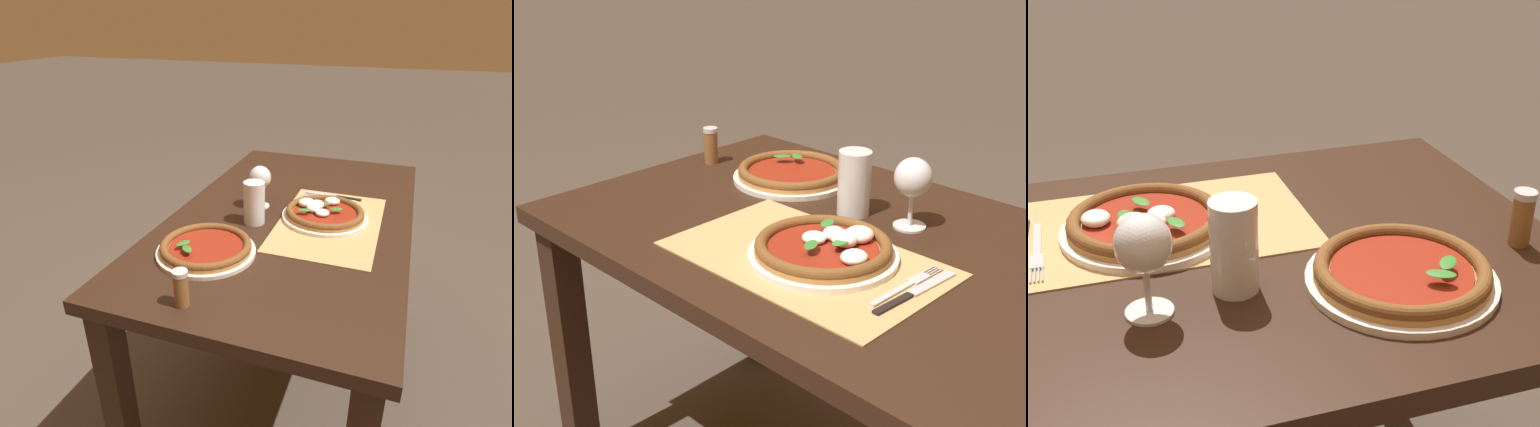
% 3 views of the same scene
% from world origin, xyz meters
% --- Properties ---
extents(dining_table, '(1.37, 0.80, 0.74)m').
position_xyz_m(dining_table, '(0.00, 0.00, 0.63)').
color(dining_table, black).
rests_on(dining_table, ground).
extents(paper_placemat, '(0.53, 0.33, 0.00)m').
position_xyz_m(paper_placemat, '(-0.03, -0.14, 0.74)').
color(paper_placemat, tan).
rests_on(paper_placemat, dining_table).
extents(pizza_near, '(0.29, 0.29, 0.05)m').
position_xyz_m(pizza_near, '(-0.01, -0.11, 0.76)').
color(pizza_near, silver).
rests_on(pizza_near, paper_placemat).
extents(pizza_far, '(0.29, 0.29, 0.04)m').
position_xyz_m(pizza_far, '(-0.36, 0.17, 0.76)').
color(pizza_far, silver).
rests_on(pizza_far, dining_table).
extents(wine_glass, '(0.08, 0.08, 0.16)m').
position_xyz_m(wine_glass, '(0.02, 0.13, 0.85)').
color(wine_glass, silver).
rests_on(wine_glass, dining_table).
extents(pint_glass, '(0.07, 0.07, 0.15)m').
position_xyz_m(pint_glass, '(-0.11, 0.11, 0.81)').
color(pint_glass, silver).
rests_on(pint_glass, dining_table).
extents(fork, '(0.02, 0.20, 0.00)m').
position_xyz_m(fork, '(0.17, -0.09, 0.75)').
color(fork, '#B7B7BC').
rests_on(fork, paper_placemat).
extents(knife, '(0.03, 0.22, 0.01)m').
position_xyz_m(knife, '(0.20, -0.11, 0.75)').
color(knife, black).
rests_on(knife, paper_placemat).
extents(pepper_shaker, '(0.04, 0.04, 0.10)m').
position_xyz_m(pepper_shaker, '(-0.60, 0.11, 0.79)').
color(pepper_shaker, brown).
rests_on(pepper_shaker, dining_table).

